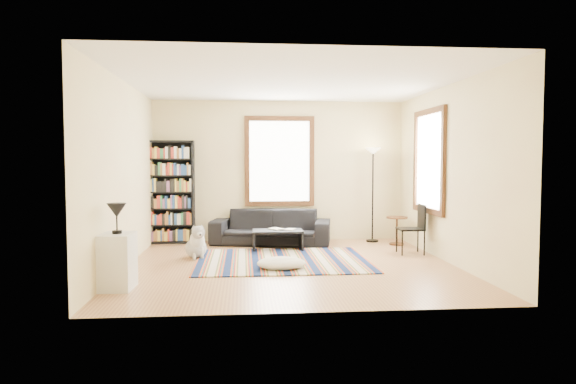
{
  "coord_description": "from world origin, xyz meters",
  "views": [
    {
      "loc": [
        -0.73,
        -7.8,
        1.61
      ],
      "look_at": [
        0.0,
        0.5,
        1.1
      ],
      "focal_mm": 32.0,
      "sensor_mm": 36.0,
      "label": 1
    }
  ],
  "objects": [
    {
      "name": "wall_left",
      "position": [
        -2.55,
        0.0,
        1.4
      ],
      "size": [
        0.1,
        5.0,
        2.8
      ],
      "primitive_type": "cube",
      "color": "beige",
      "rests_on": "floor"
    },
    {
      "name": "side_table",
      "position": [
        2.2,
        1.73,
        0.27
      ],
      "size": [
        0.52,
        0.52,
        0.54
      ],
      "primitive_type": "cylinder",
      "rotation": [
        0.0,
        0.0,
        0.37
      ],
      "color": "#4A2912",
      "rests_on": "floor"
    },
    {
      "name": "folding_chair",
      "position": [
        2.15,
        0.78,
        0.43
      ],
      "size": [
        0.43,
        0.41,
        0.86
      ],
      "primitive_type": "cube",
      "rotation": [
        0.0,
        0.0,
        -0.04
      ],
      "color": "black",
      "rests_on": "floor"
    },
    {
      "name": "ceiling",
      "position": [
        0.0,
        0.0,
        2.85
      ],
      "size": [
        5.0,
        5.0,
        0.1
      ],
      "primitive_type": "cube",
      "color": "white",
      "rests_on": "floor"
    },
    {
      "name": "coffee_table",
      "position": [
        -0.11,
        1.37,
        0.18
      ],
      "size": [
        0.95,
        0.6,
        0.36
      ],
      "primitive_type": "cube",
      "rotation": [
        0.0,
        0.0,
        -0.11
      ],
      "color": "black",
      "rests_on": "floor"
    },
    {
      "name": "wall_back",
      "position": [
        0.0,
        2.55,
        1.4
      ],
      "size": [
        5.0,
        0.1,
        2.8
      ],
      "primitive_type": "cube",
      "color": "beige",
      "rests_on": "floor"
    },
    {
      "name": "wall_right",
      "position": [
        2.55,
        0.0,
        1.4
      ],
      "size": [
        0.1,
        5.0,
        2.8
      ],
      "primitive_type": "cube",
      "color": "beige",
      "rests_on": "floor"
    },
    {
      "name": "floor_lamp",
      "position": [
        1.83,
        2.15,
        0.93
      ],
      "size": [
        0.37,
        0.37,
        1.86
      ],
      "primitive_type": null,
      "rotation": [
        0.0,
        0.0,
        -0.27
      ],
      "color": "black",
      "rests_on": "floor"
    },
    {
      "name": "book_b",
      "position": [
        0.04,
        1.42,
        0.37
      ],
      "size": [
        0.25,
        0.27,
        0.02
      ],
      "primitive_type": "imported",
      "rotation": [
        0.0,
        0.0,
        -0.45
      ],
      "color": "beige",
      "rests_on": "coffee_table"
    },
    {
      "name": "floor",
      "position": [
        0.0,
        0.0,
        -0.05
      ],
      "size": [
        5.0,
        5.0,
        0.1
      ],
      "primitive_type": "cube",
      "color": "#AD804F",
      "rests_on": "ground"
    },
    {
      "name": "window_back",
      "position": [
        0.0,
        2.47,
        1.6
      ],
      "size": [
        1.2,
        0.06,
        1.6
      ],
      "primitive_type": "cube",
      "color": "white",
      "rests_on": "wall_back"
    },
    {
      "name": "sofa",
      "position": [
        -0.2,
        2.05,
        0.33
      ],
      "size": [
        2.4,
        1.31,
        0.66
      ],
      "primitive_type": "imported",
      "rotation": [
        0.0,
        0.0,
        -0.19
      ],
      "color": "black",
      "rests_on": "floor"
    },
    {
      "name": "book_a",
      "position": [
        -0.21,
        1.37,
        0.37
      ],
      "size": [
        0.32,
        0.3,
        0.02
      ],
      "primitive_type": "imported",
      "rotation": [
        0.0,
        0.0,
        0.59
      ],
      "color": "beige",
      "rests_on": "coffee_table"
    },
    {
      "name": "floor_cushion",
      "position": [
        -0.17,
        -0.3,
        0.09
      ],
      "size": [
        0.73,
        0.55,
        0.18
      ],
      "primitive_type": "ellipsoid",
      "rotation": [
        0.0,
        0.0,
        0.01
      ],
      "color": "beige",
      "rests_on": "floor"
    },
    {
      "name": "white_cabinet",
      "position": [
        -2.3,
        -1.29,
        0.35
      ],
      "size": [
        0.4,
        0.51,
        0.7
      ],
      "primitive_type": "cube",
      "rotation": [
        0.0,
        0.0,
        -0.04
      ],
      "color": "silver",
      "rests_on": "floor"
    },
    {
      "name": "table_lamp",
      "position": [
        -2.3,
        -1.29,
        0.89
      ],
      "size": [
        0.31,
        0.31,
        0.38
      ],
      "primitive_type": null,
      "rotation": [
        0.0,
        0.0,
        0.37
      ],
      "color": "black",
      "rests_on": "white_cabinet"
    },
    {
      "name": "bookshelf",
      "position": [
        -2.13,
        2.32,
        1.0
      ],
      "size": [
        0.9,
        0.3,
        2.0
      ],
      "primitive_type": "cube",
      "color": "black",
      "rests_on": "floor"
    },
    {
      "name": "window_right",
      "position": [
        2.47,
        0.8,
        1.6
      ],
      "size": [
        0.06,
        1.2,
        1.6
      ],
      "primitive_type": "cube",
      "color": "white",
      "rests_on": "wall_right"
    },
    {
      "name": "dog",
      "position": [
        -1.51,
        0.71,
        0.28
      ],
      "size": [
        0.54,
        0.64,
        0.55
      ],
      "primitive_type": null,
      "rotation": [
        0.0,
        0.0,
        0.31
      ],
      "color": "silver",
      "rests_on": "floor"
    },
    {
      "name": "rug",
      "position": [
        -0.11,
        0.33,
        0.01
      ],
      "size": [
        2.74,
        2.19,
        0.02
      ],
      "primitive_type": "cube",
      "color": "#0C1B40",
      "rests_on": "floor"
    },
    {
      "name": "wall_front",
      "position": [
        0.0,
        -2.55,
        1.4
      ],
      "size": [
        5.0,
        0.1,
        2.8
      ],
      "primitive_type": "cube",
      "color": "beige",
      "rests_on": "floor"
    }
  ]
}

